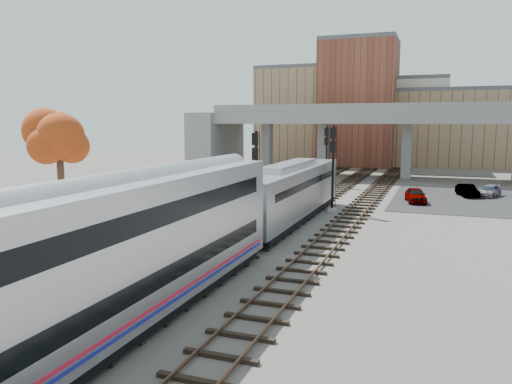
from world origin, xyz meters
The scene contains 16 objects.
ground centered at (0.00, 0.00, 0.00)m, with size 160.00×160.00×0.00m, color #47423D.
platform centered at (-7.25, 0.00, 0.17)m, with size 4.50×60.00×0.35m, color #9E9E99.
yellow_strip centered at (-5.35, 0.00, 0.35)m, with size 0.70×60.00×0.01m, color yellow.
tracks centered at (0.93, 12.50, 0.08)m, with size 10.70×95.00×0.25m.
overpass centered at (4.92, 45.00, 5.81)m, with size 54.00×12.00×9.50m.
buildings_far centered at (1.26, 66.57, 7.88)m, with size 43.00×21.00×20.60m.
parking_lot centered at (14.00, 28.00, 0.02)m, with size 14.00×18.00×0.04m, color black.
locomotive centered at (1.00, 12.21, 2.28)m, with size 3.02×19.05×4.10m.
coach centered at (1.00, -10.40, 2.80)m, with size 3.03×25.00×5.00m.
signal_mast_near centered at (-1.10, 10.79, 3.20)m, with size 0.60×0.64×6.62m.
signal_mast_mid centered at (3.00, 17.57, 3.45)m, with size 0.60×0.64×6.98m.
signal_mast_far centered at (-1.10, 33.98, 3.27)m, with size 0.60×0.64×6.71m.
tree centered at (-11.55, 3.21, 6.33)m, with size 3.60×3.60×8.53m.
car_a centered at (9.17, 24.56, 0.71)m, with size 1.57×3.91×1.33m, color #99999E.
car_b centered at (13.71, 29.97, 0.64)m, with size 1.27×3.63×1.20m, color #99999E.
car_c centered at (15.68, 30.69, 0.58)m, with size 1.51×3.73×1.08m, color #99999E.
Camera 1 is at (11.04, -22.10, 7.23)m, focal length 35.00 mm.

